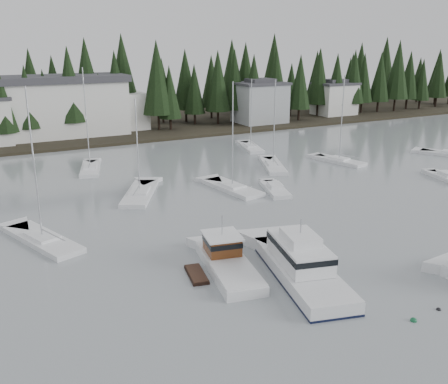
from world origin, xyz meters
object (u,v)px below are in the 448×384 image
object	(u,v)px
house_east_b	(335,98)
runabout_2	(447,178)
harbor_inn	(69,106)
sailboat_0	(232,189)
sailboat_6	(339,162)
house_east_a	(260,102)
sailboat_1	(43,241)
sailboat_5	(273,167)
lobster_boat_brown	(226,263)
runabout_1	(275,190)
sailboat_2	(90,170)
cabin_cruiser_center	(301,267)
sailboat_9	(251,148)
sailboat_3	(140,195)

from	to	relation	value
house_east_b	runabout_2	distance (m)	56.81
harbor_inn	sailboat_0	world-z (taller)	sailboat_0
house_east_b	sailboat_6	distance (m)	48.06
sailboat_6	runabout_2	world-z (taller)	sailboat_6
house_east_a	sailboat_1	size ratio (longest dim) A/B	0.74
sailboat_5	lobster_boat_brown	bearing A→B (deg)	163.85
runabout_1	sailboat_2	bearing A→B (deg)	57.98
sailboat_1	runabout_1	bearing A→B (deg)	-101.97
cabin_cruiser_center	sailboat_2	world-z (taller)	sailboat_2
sailboat_2	runabout_1	bearing A→B (deg)	-123.82
house_east_a	house_east_b	size ratio (longest dim) A/B	1.11
harbor_inn	runabout_1	distance (m)	50.20
sailboat_1	runabout_2	world-z (taller)	sailboat_1
house_east_a	house_east_b	xyz separation A→B (m)	(22.00, 2.00, -0.50)
house_east_b	sailboat_5	size ratio (longest dim) A/B	0.74
house_east_b	sailboat_5	xyz separation A→B (m)	(-40.36, -35.35, -4.33)
sailboat_6	sailboat_9	world-z (taller)	sailboat_6
sailboat_1	sailboat_9	size ratio (longest dim) A/B	1.19
sailboat_3	sailboat_6	size ratio (longest dim) A/B	0.89
sailboat_3	runabout_2	distance (m)	39.66
sailboat_6	runabout_2	xyz separation A→B (m)	(6.13, -14.06, 0.05)
lobster_boat_brown	runabout_1	world-z (taller)	lobster_boat_brown
sailboat_1	sailboat_5	size ratio (longest dim) A/B	1.12
sailboat_3	runabout_1	distance (m)	16.11
house_east_b	sailboat_0	bearing A→B (deg)	-140.17
house_east_a	sailboat_5	bearing A→B (deg)	-118.83
house_east_a	sailboat_5	size ratio (longest dim) A/B	0.82
lobster_boat_brown	sailboat_1	world-z (taller)	sailboat_1
sailboat_5	sailboat_6	distance (m)	10.59
harbor_inn	sailboat_3	distance (m)	42.16
house_east_a	runabout_2	world-z (taller)	house_east_a
cabin_cruiser_center	sailboat_0	size ratio (longest dim) A/B	0.96
sailboat_0	sailboat_3	xyz separation A→B (m)	(-10.72, 3.05, -0.02)
runabout_1	cabin_cruiser_center	bearing A→B (deg)	169.52
cabin_cruiser_center	sailboat_6	bearing A→B (deg)	-30.20
runabout_1	sailboat_6	bearing A→B (deg)	-46.11
lobster_boat_brown	sailboat_9	distance (m)	46.36
runabout_2	sailboat_1	bearing A→B (deg)	100.01
house_east_a	runabout_1	xyz separation A→B (m)	(-24.70, -43.46, -4.77)
cabin_cruiser_center	runabout_2	xyz separation A→B (m)	(33.71, 14.04, -0.67)
house_east_a	lobster_boat_brown	world-z (taller)	house_east_a
sailboat_0	runabout_2	size ratio (longest dim) A/B	1.94
harbor_inn	sailboat_6	bearing A→B (deg)	-51.99
sailboat_1	sailboat_9	world-z (taller)	sailboat_1
house_east_a	harbor_inn	world-z (taller)	harbor_inn
sailboat_9	sailboat_2	bearing A→B (deg)	110.04
house_east_a	sailboat_5	distance (m)	38.37
sailboat_9	sailboat_3	bearing A→B (deg)	139.27
sailboat_2	sailboat_3	bearing A→B (deg)	-154.78
lobster_boat_brown	sailboat_0	size ratio (longest dim) A/B	0.73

